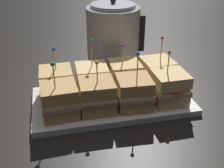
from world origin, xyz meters
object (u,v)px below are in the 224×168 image
serving_platter (112,101)px  sandwich_front_far_right (169,88)px  sandwich_front_center_right (134,92)px  sandwich_front_far_left (60,100)px  sandwich_back_center_right (125,76)px  sandwich_front_center_left (97,96)px  kettle_steel (113,37)px  sandwich_back_center_left (92,79)px  sandwich_back_far_right (157,73)px  sandwich_back_far_left (57,83)px

serving_platter → sandwich_front_far_right: sandwich_front_far_right is taller
sandwich_front_center_right → sandwich_front_far_right: 0.10m
sandwich_front_far_left → sandwich_back_center_right: 0.23m
sandwich_front_center_right → sandwich_front_center_left: bearing=177.5°
kettle_steel → sandwich_front_far_right: bearing=-74.1°
sandwich_back_center_left → sandwich_back_far_right: (0.21, 0.00, -0.00)m
sandwich_front_far_left → sandwich_back_center_left: (0.10, 0.10, 0.00)m
sandwich_back_far_left → sandwich_front_far_right: bearing=-18.2°
sandwich_front_center_left → sandwich_back_far_left: size_ratio=0.96×
sandwich_back_far_left → sandwich_back_far_right: size_ratio=0.94×
sandwich_front_center_right → sandwich_back_center_left: size_ratio=0.97×
sandwich_front_center_right → sandwich_back_center_right: sandwich_front_center_right is taller
sandwich_front_far_right → sandwich_back_far_left: 0.33m
sandwich_front_center_right → sandwich_back_center_left: bearing=134.3°
sandwich_front_center_left → sandwich_back_far_left: sandwich_back_far_left is taller
sandwich_front_far_right → kettle_steel: (-0.09, 0.32, 0.05)m
sandwich_front_far_right → sandwich_back_center_right: 0.15m
sandwich_front_center_right → sandwich_back_far_left: size_ratio=1.07×
sandwich_front_center_left → kettle_steel: 0.34m
sandwich_front_far_left → sandwich_front_center_left: size_ratio=1.07×
sandwich_back_far_left → serving_platter: bearing=-17.4°
sandwich_front_far_right → kettle_steel: bearing=105.9°
sandwich_front_far_right → sandwich_back_far_right: (0.00, 0.10, -0.00)m
sandwich_front_center_right → sandwich_front_far_left: bearing=179.3°
sandwich_front_far_right → sandwich_back_far_left: same height
sandwich_front_center_right → serving_platter: bearing=132.8°
sandwich_back_far_left → sandwich_back_center_right: (0.21, 0.00, -0.00)m
serving_platter → sandwich_front_far_left: sandwich_front_far_left is taller
sandwich_back_far_right → sandwich_back_far_left: bearing=-179.5°
sandwich_back_far_left → sandwich_back_center_right: size_ratio=1.04×
sandwich_back_center_right → kettle_steel: size_ratio=0.58×
sandwich_front_center_left → kettle_steel: size_ratio=0.58×
sandwich_front_center_left → sandwich_back_center_right: bearing=44.2°
sandwich_back_far_left → kettle_steel: 0.31m
serving_platter → sandwich_front_center_left: size_ratio=3.12×
serving_platter → sandwich_front_far_right: 0.17m
sandwich_front_center_left → sandwich_back_far_right: sandwich_back_far_right is taller
sandwich_back_center_left → sandwich_front_center_right: bearing=-45.7°
sandwich_front_far_left → sandwich_back_far_right: 0.33m
sandwich_front_far_right → sandwich_front_center_right: bearing=-179.7°
sandwich_front_far_left → sandwich_back_far_left: bearing=91.7°
sandwich_front_far_left → sandwich_back_center_left: sandwich_back_center_left is taller
sandwich_front_center_left → sandwich_front_center_right: size_ratio=0.89×
sandwich_back_center_left → kettle_steel: size_ratio=0.66×
sandwich_front_far_left → sandwich_front_center_left: 0.10m
kettle_steel → sandwich_back_far_right: bearing=-66.5°
sandwich_front_center_right → sandwich_back_far_right: size_ratio=1.01×
sandwich_front_far_left → sandwich_back_far_left: size_ratio=1.02×
serving_platter → kettle_steel: kettle_steel is taller
sandwich_front_far_left → sandwich_front_center_right: sandwich_front_center_right is taller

